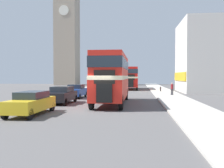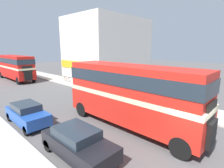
{
  "view_description": "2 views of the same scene",
  "coord_description": "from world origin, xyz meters",
  "px_view_note": "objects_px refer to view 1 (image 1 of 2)",
  "views": [
    {
      "loc": [
        3.03,
        -17.34,
        2.44
      ],
      "look_at": [
        0.7,
        4.53,
        1.75
      ],
      "focal_mm": 40.0,
      "sensor_mm": 36.0,
      "label": 1
    },
    {
      "loc": [
        -8.29,
        -2.35,
        5.4
      ],
      "look_at": [
        0.7,
        6.17,
        2.79
      ],
      "focal_mm": 28.0,
      "sensor_mm": 36.0,
      "label": 2
    }
  ],
  "objects_px": {
    "car_parked_near": "(31,103)",
    "car_parked_mid": "(62,95)",
    "bicycle_on_pavement": "(161,89)",
    "car_parked_far": "(76,91)",
    "bus_distant": "(131,76)",
    "church_tower": "(67,15)",
    "pedestrian_walking": "(172,88)",
    "double_decker_bus": "(112,75)"
  },
  "relations": [
    {
      "from": "bus_distant",
      "to": "car_parked_near",
      "type": "bearing_deg",
      "value": -99.68
    },
    {
      "from": "car_parked_near",
      "to": "pedestrian_walking",
      "type": "xyz_separation_m",
      "value": [
        10.87,
        16.18,
        0.23
      ]
    },
    {
      "from": "bus_distant",
      "to": "bicycle_on_pavement",
      "type": "distance_m",
      "value": 9.51
    },
    {
      "from": "double_decker_bus",
      "to": "church_tower",
      "type": "distance_m",
      "value": 52.21
    },
    {
      "from": "car_parked_far",
      "to": "car_parked_near",
      "type": "bearing_deg",
      "value": -88.93
    },
    {
      "from": "double_decker_bus",
      "to": "bicycle_on_pavement",
      "type": "relative_size",
      "value": 5.74
    },
    {
      "from": "car_parked_mid",
      "to": "car_parked_far",
      "type": "height_order",
      "value": "car_parked_mid"
    },
    {
      "from": "car_parked_near",
      "to": "car_parked_mid",
      "type": "bearing_deg",
      "value": 90.4
    },
    {
      "from": "car_parked_near",
      "to": "car_parked_far",
      "type": "height_order",
      "value": "car_parked_far"
    },
    {
      "from": "bus_distant",
      "to": "car_parked_mid",
      "type": "bearing_deg",
      "value": -102.22
    },
    {
      "from": "bicycle_on_pavement",
      "to": "pedestrian_walking",
      "type": "bearing_deg",
      "value": -83.97
    },
    {
      "from": "church_tower",
      "to": "double_decker_bus",
      "type": "bearing_deg",
      "value": -69.24
    },
    {
      "from": "bus_distant",
      "to": "church_tower",
      "type": "bearing_deg",
      "value": 130.69
    },
    {
      "from": "car_parked_far",
      "to": "church_tower",
      "type": "height_order",
      "value": "church_tower"
    },
    {
      "from": "car_parked_mid",
      "to": "church_tower",
      "type": "xyz_separation_m",
      "value": [
        -13.02,
        46.43,
        18.79
      ]
    },
    {
      "from": "car_parked_near",
      "to": "bicycle_on_pavement",
      "type": "xyz_separation_m",
      "value": [
        10.1,
        23.45,
        -0.28
      ]
    },
    {
      "from": "church_tower",
      "to": "car_parked_mid",
      "type": "bearing_deg",
      "value": -74.33
    },
    {
      "from": "bus_distant",
      "to": "pedestrian_walking",
      "type": "distance_m",
      "value": 16.3
    },
    {
      "from": "bus_distant",
      "to": "bicycle_on_pavement",
      "type": "bearing_deg",
      "value": -59.39
    },
    {
      "from": "bus_distant",
      "to": "church_tower",
      "type": "height_order",
      "value": "church_tower"
    },
    {
      "from": "double_decker_bus",
      "to": "church_tower",
      "type": "relative_size",
      "value": 0.26
    },
    {
      "from": "bicycle_on_pavement",
      "to": "car_parked_far",
      "type": "bearing_deg",
      "value": -132.81
    },
    {
      "from": "car_parked_far",
      "to": "pedestrian_walking",
      "type": "height_order",
      "value": "pedestrian_walking"
    },
    {
      "from": "car_parked_near",
      "to": "car_parked_far",
      "type": "xyz_separation_m",
      "value": [
        -0.23,
        12.29,
        0.02
      ]
    },
    {
      "from": "car_parked_near",
      "to": "church_tower",
      "type": "distance_m",
      "value": 57.64
    },
    {
      "from": "pedestrian_walking",
      "to": "bicycle_on_pavement",
      "type": "height_order",
      "value": "pedestrian_walking"
    },
    {
      "from": "pedestrian_walking",
      "to": "church_tower",
      "type": "distance_m",
      "value": 47.61
    },
    {
      "from": "bus_distant",
      "to": "pedestrian_walking",
      "type": "height_order",
      "value": "bus_distant"
    },
    {
      "from": "bus_distant",
      "to": "car_parked_far",
      "type": "distance_m",
      "value": 20.03
    },
    {
      "from": "car_parked_mid",
      "to": "church_tower",
      "type": "bearing_deg",
      "value": 105.67
    },
    {
      "from": "pedestrian_walking",
      "to": "church_tower",
      "type": "bearing_deg",
      "value": 123.11
    },
    {
      "from": "car_parked_mid",
      "to": "pedestrian_walking",
      "type": "bearing_deg",
      "value": 41.67
    },
    {
      "from": "car_parked_mid",
      "to": "bicycle_on_pavement",
      "type": "xyz_separation_m",
      "value": [
        10.15,
        16.98,
        -0.3
      ]
    },
    {
      "from": "bus_distant",
      "to": "car_parked_far",
      "type": "relative_size",
      "value": 2.57
    },
    {
      "from": "car_parked_near",
      "to": "bicycle_on_pavement",
      "type": "height_order",
      "value": "car_parked_near"
    },
    {
      "from": "bus_distant",
      "to": "car_parked_far",
      "type": "xyz_separation_m",
      "value": [
        -5.6,
        -19.16,
        -1.65
      ]
    },
    {
      "from": "pedestrian_walking",
      "to": "church_tower",
      "type": "height_order",
      "value": "church_tower"
    },
    {
      "from": "car_parked_far",
      "to": "bicycle_on_pavement",
      "type": "bearing_deg",
      "value": 47.19
    },
    {
      "from": "car_parked_far",
      "to": "bicycle_on_pavement",
      "type": "height_order",
      "value": "car_parked_far"
    },
    {
      "from": "car_parked_far",
      "to": "car_parked_mid",
      "type": "bearing_deg",
      "value": -88.19
    },
    {
      "from": "double_decker_bus",
      "to": "bicycle_on_pavement",
      "type": "xyz_separation_m",
      "value": [
        5.68,
        16.7,
        -2.07
      ]
    },
    {
      "from": "pedestrian_walking",
      "to": "bicycle_on_pavement",
      "type": "xyz_separation_m",
      "value": [
        -0.77,
        7.26,
        -0.51
      ]
    }
  ]
}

